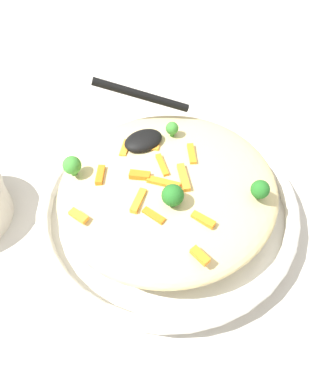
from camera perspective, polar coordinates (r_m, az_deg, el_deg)
ground_plane at (r=0.56m, az=0.00°, el=-3.76°), size 2.40×2.40×0.00m
serving_bowl at (r=0.54m, az=0.00°, el=-2.27°), size 0.37×0.37×0.04m
pasta_mound at (r=0.50m, az=0.00°, el=0.63°), size 0.30×0.30×0.06m
carrot_piece_0 at (r=0.47m, az=2.43°, el=2.30°), size 0.02×0.04×0.01m
carrot_piece_1 at (r=0.44m, az=5.08°, el=-4.51°), size 0.02×0.03×0.01m
carrot_piece_2 at (r=0.49m, az=-1.24°, el=4.02°), size 0.02×0.04×0.01m
carrot_piece_3 at (r=0.48m, az=-4.41°, el=2.61°), size 0.03×0.03×0.01m
carrot_piece_4 at (r=0.46m, az=-13.75°, el=-3.55°), size 0.02×0.03×0.01m
carrot_piece_5 at (r=0.51m, az=3.69°, el=5.87°), size 0.02×0.04×0.01m
carrot_piece_6 at (r=0.49m, az=-10.46°, el=2.57°), size 0.02×0.03×0.01m
carrot_piece_7 at (r=0.47m, az=-0.72°, el=1.40°), size 0.04×0.04×0.01m
carrot_piece_8 at (r=0.52m, az=-6.67°, el=6.77°), size 0.03×0.03×0.01m
carrot_piece_9 at (r=0.42m, az=5.00°, el=-9.82°), size 0.01×0.03×0.01m
carrot_piece_10 at (r=0.44m, az=-2.24°, el=-3.69°), size 0.02×0.03×0.01m
carrot_piece_11 at (r=0.45m, az=-4.61°, el=-1.37°), size 0.03×0.03×0.01m
carrot_piece_12 at (r=0.52m, az=-1.85°, el=7.50°), size 0.02×0.03×0.01m
broccoli_floret_0 at (r=0.47m, az=14.11°, el=0.37°), size 0.02×0.02×0.03m
broccoli_floret_1 at (r=0.53m, az=0.63°, el=9.83°), size 0.02×0.02×0.02m
broccoli_floret_2 at (r=0.44m, az=0.74°, el=-0.55°), size 0.03×0.03×0.03m
broccoli_floret_3 at (r=0.49m, az=-14.66°, el=4.01°), size 0.02×0.02×0.03m
serving_spoon at (r=0.53m, az=-3.98°, el=10.37°), size 0.13×0.12×0.07m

